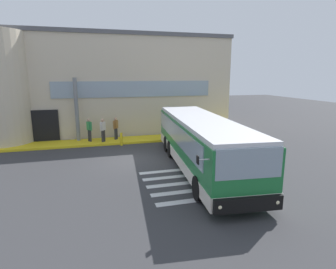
% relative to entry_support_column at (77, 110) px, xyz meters
% --- Properties ---
extents(ground_plane, '(80.00, 90.00, 0.02)m').
position_rel_entry_support_column_xyz_m(ground_plane, '(3.35, -5.40, -2.43)').
color(ground_plane, '#353538').
rests_on(ground_plane, ground).
extents(bay_paint_stripes, '(4.40, 3.96, 0.01)m').
position_rel_entry_support_column_xyz_m(bay_paint_stripes, '(5.35, -9.60, -2.42)').
color(bay_paint_stripes, silver).
rests_on(bay_paint_stripes, ground).
extents(terminal_building, '(19.98, 13.80, 8.09)m').
position_rel_entry_support_column_xyz_m(terminal_building, '(2.68, 6.16, 1.62)').
color(terminal_building, beige).
rests_on(terminal_building, ground).
extents(boarding_curb, '(22.18, 2.00, 0.15)m').
position_rel_entry_support_column_xyz_m(boarding_curb, '(3.35, -0.60, -2.34)').
color(boarding_curb, yellow).
rests_on(boarding_curb, ground).
extents(entry_support_column, '(0.28, 0.28, 4.54)m').
position_rel_entry_support_column_xyz_m(entry_support_column, '(0.00, 0.00, 0.00)').
color(entry_support_column, slate).
rests_on(entry_support_column, boarding_curb).
extents(bus_main_foreground, '(4.06, 11.37, 2.70)m').
position_rel_entry_support_column_xyz_m(bus_main_foreground, '(6.43, -7.88, -1.09)').
color(bus_main_foreground, '#1E7238').
rests_on(bus_main_foreground, ground).
extents(passenger_near_column, '(0.38, 0.52, 1.68)m').
position_rel_entry_support_column_xyz_m(passenger_near_column, '(0.80, -0.55, -1.34)').
color(passenger_near_column, '#2D2D33').
rests_on(passenger_near_column, boarding_curb).
extents(passenger_by_doorway, '(0.41, 0.47, 1.68)m').
position_rel_entry_support_column_xyz_m(passenger_by_doorway, '(1.74, -0.95, -1.34)').
color(passenger_by_doorway, '#2D2D33').
rests_on(passenger_by_doorway, boarding_curb).
extents(passenger_at_curb_edge, '(0.40, 0.50, 1.68)m').
position_rel_entry_support_column_xyz_m(passenger_at_curb_edge, '(2.69, -0.41, -1.34)').
color(passenger_at_curb_edge, '#2D2D33').
rests_on(passenger_at_curb_edge, boarding_curb).
extents(safety_bollard_yellow, '(0.18, 0.18, 0.90)m').
position_rel_entry_support_column_xyz_m(safety_bollard_yellow, '(2.93, -1.80, -1.97)').
color(safety_bollard_yellow, yellow).
rests_on(safety_bollard_yellow, ground).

